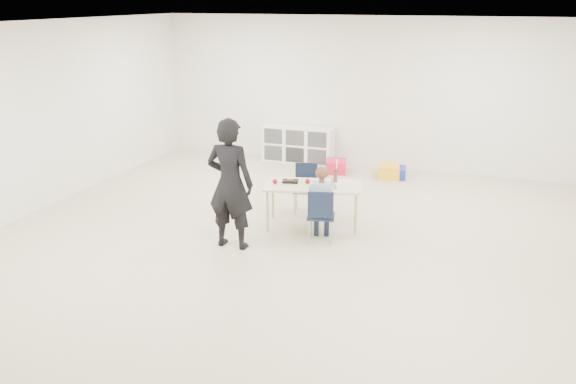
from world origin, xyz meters
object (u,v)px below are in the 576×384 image
(adult, at_px, (230,184))
(chair_near, at_px, (321,215))
(cubby_shelf, at_px, (298,144))
(table, at_px, (313,205))
(child, at_px, (321,200))

(adult, bearing_deg, chair_near, -150.65)
(cubby_shelf, bearing_deg, chair_near, -66.61)
(table, relative_size, chair_near, 1.98)
(chair_near, distance_m, cubby_shelf, 4.12)
(child, distance_m, cubby_shelf, 4.13)
(table, relative_size, adult, 0.85)
(child, height_order, cubby_shelf, child)
(adult, bearing_deg, child, -150.65)
(cubby_shelf, height_order, adult, adult)
(table, bearing_deg, adult, -139.04)
(table, distance_m, adult, 1.43)
(adult, bearing_deg, table, -124.89)
(cubby_shelf, bearing_deg, table, -67.50)
(table, bearing_deg, chair_near, -74.84)
(child, relative_size, adult, 0.68)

